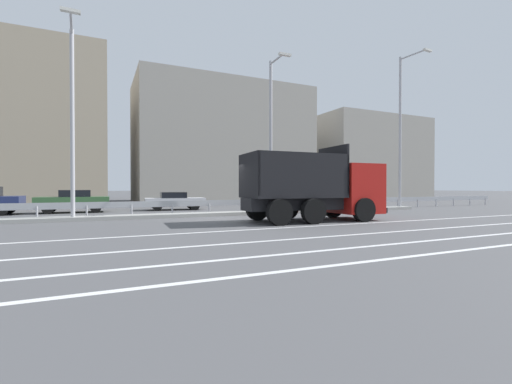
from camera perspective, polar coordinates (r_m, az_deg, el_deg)
ground_plane at (r=15.90m, az=-3.81°, el=-4.63°), size 320.00×320.00×0.00m
lane_strip_0 at (r=14.07m, az=13.36°, el=-5.34°), size 50.19×0.16×0.01m
lane_strip_1 at (r=12.19m, az=20.77°, el=-6.31°), size 50.19×0.16×0.01m
lane_strip_2 at (r=10.98m, az=27.70°, el=-7.11°), size 50.19×0.16×0.01m
lane_strip_3 at (r=10.22m, az=33.79°, el=-7.74°), size 50.19×0.16×0.01m
median_island at (r=18.28m, az=-6.64°, el=-3.66°), size 27.60×1.10×0.18m
median_guardrail at (r=19.45m, az=-7.80°, el=-1.98°), size 50.19×0.09×0.78m
dump_truck at (r=15.90m, az=11.87°, el=0.01°), size 6.46×2.94×3.36m
median_road_sign at (r=22.44m, az=14.76°, el=0.26°), size 0.67×0.16×2.55m
street_lamp_1 at (r=17.34m, az=-28.31°, el=11.50°), size 0.71×2.51×8.48m
street_lamp_2 at (r=19.82m, az=2.64°, el=10.39°), size 0.70×1.89×8.74m
street_lamp_3 at (r=26.04m, az=23.15°, el=10.12°), size 0.71×2.23×10.53m
parked_car_2 at (r=23.11m, az=-28.12°, el=-1.31°), size 3.93×1.81×1.34m
parked_car_3 at (r=23.55m, az=-13.41°, el=-1.38°), size 4.00×2.16×1.19m
background_building_0 at (r=37.98m, az=-33.35°, el=8.86°), size 12.59×11.72×13.88m
background_building_1 at (r=38.85m, az=-5.63°, el=7.88°), size 18.67×9.72×12.65m
background_building_2 at (r=50.76m, az=15.68°, el=5.05°), size 14.98×14.84×10.68m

